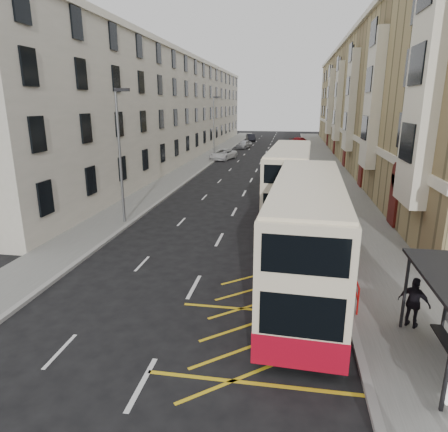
% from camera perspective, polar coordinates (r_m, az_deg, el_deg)
% --- Properties ---
extents(ground, '(200.00, 200.00, 0.00)m').
position_cam_1_polar(ground, '(13.44, -8.50, -17.34)').
color(ground, black).
rests_on(ground, ground).
extents(pavement_right, '(4.00, 120.00, 0.15)m').
position_cam_1_polar(pavement_right, '(41.52, 15.28, 5.23)').
color(pavement_right, slate).
rests_on(pavement_right, ground).
extents(pavement_left, '(3.00, 120.00, 0.15)m').
position_cam_1_polar(pavement_left, '(42.78, -5.92, 6.00)').
color(pavement_left, slate).
rests_on(pavement_left, ground).
extents(kerb_right, '(0.25, 120.00, 0.15)m').
position_cam_1_polar(kerb_right, '(41.36, 12.52, 5.37)').
color(kerb_right, gray).
rests_on(kerb_right, ground).
extents(kerb_left, '(0.25, 120.00, 0.15)m').
position_cam_1_polar(kerb_left, '(42.42, -3.96, 5.96)').
color(kerb_left, gray).
rests_on(kerb_left, ground).
extents(road_markings, '(10.00, 110.00, 0.01)m').
position_cam_1_polar(road_markings, '(56.25, 5.63, 8.29)').
color(road_markings, silver).
rests_on(road_markings, ground).
extents(terrace_right, '(10.75, 79.00, 15.25)m').
position_cam_1_polar(terrace_right, '(57.14, 21.47, 14.99)').
color(terrace_right, tan).
rests_on(terrace_right, ground).
extents(terrace_left, '(9.18, 79.00, 13.25)m').
position_cam_1_polar(terrace_left, '(58.71, -7.81, 14.91)').
color(terrace_left, beige).
rests_on(terrace_left, ground).
extents(guard_railing, '(0.06, 6.56, 1.01)m').
position_cam_1_polar(guard_railing, '(17.82, 17.10, -6.16)').
color(guard_railing, red).
rests_on(guard_railing, pavement_right).
extents(street_lamp_near, '(0.93, 0.18, 8.00)m').
position_cam_1_polar(street_lamp_near, '(24.93, -14.59, 9.16)').
color(street_lamp_near, slate).
rests_on(street_lamp_near, pavement_left).
extents(street_lamp_far, '(0.93, 0.18, 8.00)m').
position_cam_1_polar(street_lamp_far, '(53.67, -1.42, 12.96)').
color(street_lamp_far, slate).
rests_on(street_lamp_far, pavement_left).
extents(double_decker_front, '(3.14, 11.48, 4.54)m').
position_cam_1_polar(double_decker_front, '(15.97, 11.60, -2.77)').
color(double_decker_front, beige).
rests_on(double_decker_front, ground).
extents(double_decker_rear, '(3.14, 11.38, 4.49)m').
position_cam_1_polar(double_decker_rear, '(27.50, 9.28, 5.09)').
color(double_decker_rear, beige).
rests_on(double_decker_rear, ground).
extents(pedestrian_far, '(1.08, 0.91, 1.74)m').
position_cam_1_polar(pedestrian_far, '(14.74, 25.52, -11.12)').
color(pedestrian_far, black).
rests_on(pedestrian_far, pavement_right).
extents(white_van, '(3.59, 5.48, 1.40)m').
position_cam_1_polar(white_van, '(54.01, -0.14, 8.80)').
color(white_van, silver).
rests_on(white_van, ground).
extents(car_silver, '(2.64, 4.40, 1.40)m').
position_cam_1_polar(car_silver, '(67.74, 2.87, 10.21)').
color(car_silver, '#AEB0B6').
rests_on(car_silver, ground).
extents(car_dark, '(2.38, 4.51, 1.41)m').
position_cam_1_polar(car_dark, '(81.07, 3.83, 11.12)').
color(car_dark, black).
rests_on(car_dark, ground).
extents(car_red, '(3.92, 5.81, 1.56)m').
position_cam_1_polar(car_red, '(72.56, 10.74, 10.39)').
color(car_red, '#9A040B').
rests_on(car_red, ground).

